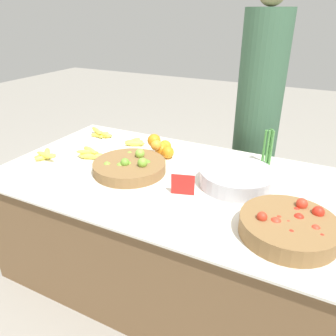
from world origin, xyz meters
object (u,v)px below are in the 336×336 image
vendor_person (257,121)px  metal_bowl (237,178)px  price_sign (183,185)px  tomato_basket (288,227)px  lime_bowl (130,166)px

vendor_person → metal_bowl: bearing=-83.7°
vendor_person → price_sign: bearing=-96.9°
tomato_basket → price_sign: (-0.51, 0.11, 0.01)m
lime_bowl → vendor_person: 1.03m
lime_bowl → tomato_basket: tomato_basket is taller
tomato_basket → price_sign: 0.52m
metal_bowl → tomato_basket: bearing=-46.9°
lime_bowl → metal_bowl: (0.57, 0.12, 0.01)m
lime_bowl → tomato_basket: 0.89m
lime_bowl → vendor_person: vendor_person is taller
tomato_basket → metal_bowl: bearing=133.1°
tomato_basket → vendor_person: vendor_person is taller
vendor_person → lime_bowl: bearing=-118.2°
tomato_basket → price_sign: tomato_basket is taller
price_sign → metal_bowl: bearing=29.1°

